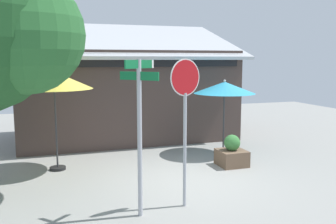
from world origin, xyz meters
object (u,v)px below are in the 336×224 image
object	(u,v)px
patio_umbrella_teal_center	(224,88)
street_sign_post	(140,122)
patio_umbrella_mustard_left	(54,81)
stop_sign	(185,106)
sidewalk_planter	(232,154)

from	to	relation	value
patio_umbrella_teal_center	street_sign_post	bearing A→B (deg)	-134.15
patio_umbrella_mustard_left	patio_umbrella_teal_center	size ratio (longest dim) A/B	1.16
street_sign_post	patio_umbrella_mustard_left	bearing A→B (deg)	111.27
stop_sign	patio_umbrella_teal_center	xyz separation A→B (m)	(2.83, 3.77, 0.01)
street_sign_post	sidewalk_planter	world-z (taller)	street_sign_post
street_sign_post	patio_umbrella_teal_center	bearing A→B (deg)	45.85
street_sign_post	stop_sign	xyz separation A→B (m)	(1.00, 0.18, 0.25)
sidewalk_planter	patio_umbrella_mustard_left	bearing A→B (deg)	166.11
patio_umbrella_teal_center	patio_umbrella_mustard_left	bearing A→B (deg)	-177.58
patio_umbrella_mustard_left	stop_sign	bearing A→B (deg)	-55.34
stop_sign	street_sign_post	bearing A→B (deg)	-169.91
stop_sign	patio_umbrella_mustard_left	distance (m)	4.32
street_sign_post	stop_sign	bearing A→B (deg)	10.09
street_sign_post	sidewalk_planter	xyz separation A→B (m)	(3.38, 2.53, -1.54)
patio_umbrella_teal_center	sidewalk_planter	xyz separation A→B (m)	(-0.45, -1.42, -1.79)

